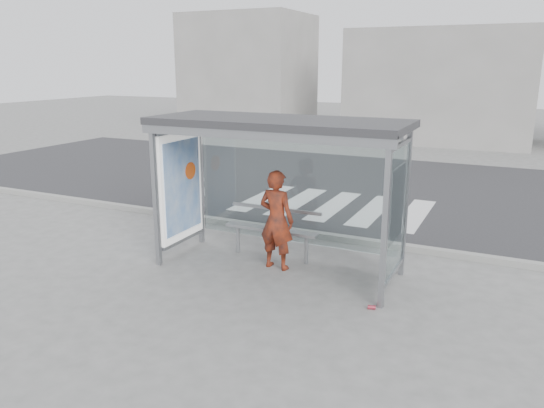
{
  "coord_description": "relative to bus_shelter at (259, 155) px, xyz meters",
  "views": [
    {
      "loc": [
        3.62,
        -7.86,
        3.47
      ],
      "look_at": [
        -0.2,
        0.2,
        1.11
      ],
      "focal_mm": 35.0,
      "sensor_mm": 36.0,
      "label": 1
    }
  ],
  "objects": [
    {
      "name": "road",
      "position": [
        0.37,
        6.94,
        -1.98
      ],
      "size": [
        30.0,
        10.0,
        0.01
      ],
      "primitive_type": "cube",
      "color": "#2A2A2D",
      "rests_on": "ground"
    },
    {
      "name": "bench",
      "position": [
        0.03,
        0.44,
        -1.43
      ],
      "size": [
        1.79,
        0.32,
        0.93
      ],
      "color": "gray",
      "rests_on": "ground"
    },
    {
      "name": "curb",
      "position": [
        0.37,
        1.89,
        -1.92
      ],
      "size": [
        30.0,
        0.18,
        0.12
      ],
      "primitive_type": "cube",
      "color": "gray",
      "rests_on": "ground"
    },
    {
      "name": "crosswalk",
      "position": [
        -0.13,
        4.44,
        -1.98
      ],
      "size": [
        4.55,
        3.0,
        0.0
      ],
      "color": "silver",
      "rests_on": "ground"
    },
    {
      "name": "ground",
      "position": [
        0.37,
        -0.06,
        -1.98
      ],
      "size": [
        80.0,
        80.0,
        0.0
      ],
      "primitive_type": "plane",
      "color": "slate",
      "rests_on": "ground"
    },
    {
      "name": "person",
      "position": [
        0.32,
        0.01,
        -1.11
      ],
      "size": [
        0.67,
        0.47,
        1.75
      ],
      "primitive_type": "imported",
      "rotation": [
        0.0,
        0.0,
        3.06
      ],
      "color": "red",
      "rests_on": "ground"
    },
    {
      "name": "building_left",
      "position": [
        -9.63,
        17.94,
        1.02
      ],
      "size": [
        6.0,
        5.0,
        6.0
      ],
      "primitive_type": "cube",
      "color": "gray",
      "rests_on": "ground"
    },
    {
      "name": "soda_can",
      "position": [
        2.27,
        -0.88,
        -1.95
      ],
      "size": [
        0.13,
        0.09,
        0.06
      ],
      "primitive_type": "cylinder",
      "rotation": [
        0.0,
        1.57,
        0.26
      ],
      "color": "#CE3C50",
      "rests_on": "ground"
    },
    {
      "name": "bus_shelter",
      "position": [
        0.0,
        0.0,
        0.0
      ],
      "size": [
        4.25,
        1.65,
        2.62
      ],
      "color": "gray",
      "rests_on": "ground"
    },
    {
      "name": "building_center",
      "position": [
        0.37,
        17.94,
        0.52
      ],
      "size": [
        8.0,
        5.0,
        5.0
      ],
      "primitive_type": "cube",
      "color": "gray",
      "rests_on": "ground"
    }
  ]
}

